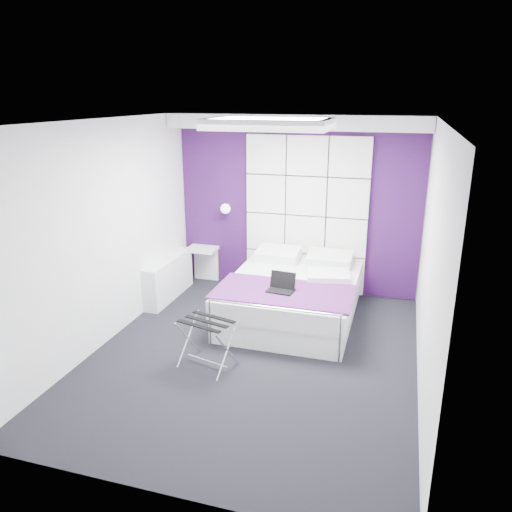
{
  "coord_description": "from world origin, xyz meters",
  "views": [
    {
      "loc": [
        1.48,
        -4.88,
        2.84
      ],
      "look_at": [
        -0.08,
        0.35,
        1.08
      ],
      "focal_mm": 35.0,
      "sensor_mm": 36.0,
      "label": 1
    }
  ],
  "objects_px": {
    "bed": "(292,296)",
    "radiator": "(169,278)",
    "nightstand": "(202,249)",
    "laptop": "(281,286)",
    "wall_lamp": "(226,208)",
    "luggage_rack": "(207,344)"
  },
  "relations": [
    {
      "from": "radiator",
      "to": "luggage_rack",
      "type": "bearing_deg",
      "value": -52.63
    },
    {
      "from": "wall_lamp",
      "to": "luggage_rack",
      "type": "distance_m",
      "value": 2.68
    },
    {
      "from": "nightstand",
      "to": "laptop",
      "type": "relative_size",
      "value": 1.42
    },
    {
      "from": "bed",
      "to": "nightstand",
      "type": "height_order",
      "value": "bed"
    },
    {
      "from": "bed",
      "to": "radiator",
      "type": "bearing_deg",
      "value": 174.67
    },
    {
      "from": "radiator",
      "to": "luggage_rack",
      "type": "distance_m",
      "value": 2.1
    },
    {
      "from": "luggage_rack",
      "to": "laptop",
      "type": "height_order",
      "value": "laptop"
    },
    {
      "from": "radiator",
      "to": "luggage_rack",
      "type": "xyz_separation_m",
      "value": [
        1.28,
        -1.67,
        -0.03
      ]
    },
    {
      "from": "wall_lamp",
      "to": "bed",
      "type": "relative_size",
      "value": 0.07
    },
    {
      "from": "wall_lamp",
      "to": "nightstand",
      "type": "relative_size",
      "value": 0.33
    },
    {
      "from": "bed",
      "to": "laptop",
      "type": "xyz_separation_m",
      "value": [
        -0.03,
        -0.49,
        0.33
      ]
    },
    {
      "from": "wall_lamp",
      "to": "laptop",
      "type": "distance_m",
      "value": 1.96
    },
    {
      "from": "wall_lamp",
      "to": "nightstand",
      "type": "xyz_separation_m",
      "value": [
        -0.4,
        -0.04,
        -0.67
      ]
    },
    {
      "from": "wall_lamp",
      "to": "nightstand",
      "type": "height_order",
      "value": "wall_lamp"
    },
    {
      "from": "radiator",
      "to": "laptop",
      "type": "relative_size",
      "value": 3.79
    },
    {
      "from": "bed",
      "to": "nightstand",
      "type": "xyz_separation_m",
      "value": [
        -1.65,
        0.9,
        0.25
      ]
    },
    {
      "from": "nightstand",
      "to": "wall_lamp",
      "type": "bearing_deg",
      "value": 5.73
    },
    {
      "from": "nightstand",
      "to": "luggage_rack",
      "type": "distance_m",
      "value": 2.62
    },
    {
      "from": "radiator",
      "to": "bed",
      "type": "bearing_deg",
      "value": -5.33
    },
    {
      "from": "laptop",
      "to": "wall_lamp",
      "type": "bearing_deg",
      "value": 136.31
    },
    {
      "from": "luggage_rack",
      "to": "radiator",
      "type": "bearing_deg",
      "value": 142.12
    },
    {
      "from": "radiator",
      "to": "bed",
      "type": "height_order",
      "value": "bed"
    }
  ]
}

